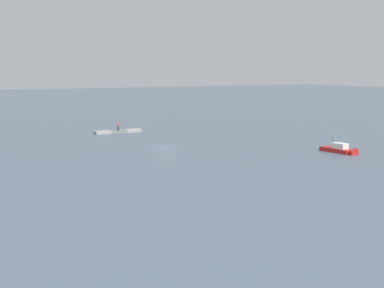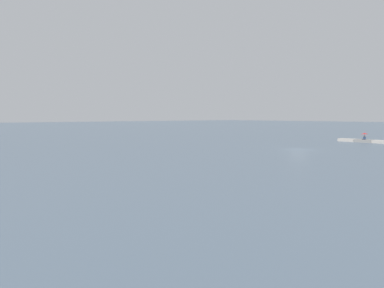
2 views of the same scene
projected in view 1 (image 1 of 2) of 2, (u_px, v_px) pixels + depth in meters
ground_plane at (165, 148)px, 78.94m from camera, size 500.00×500.00×0.00m
seawall_pier at (118, 131)px, 97.76m from camera, size 9.39×1.88×0.54m
person_seated_blue_left at (118, 129)px, 97.61m from camera, size 0.45×0.64×0.73m
umbrella_open_red at (118, 125)px, 97.50m from camera, size 1.17×1.17×1.26m
motorboat_red_mid at (342, 151)px, 74.20m from camera, size 2.59×6.07×3.30m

